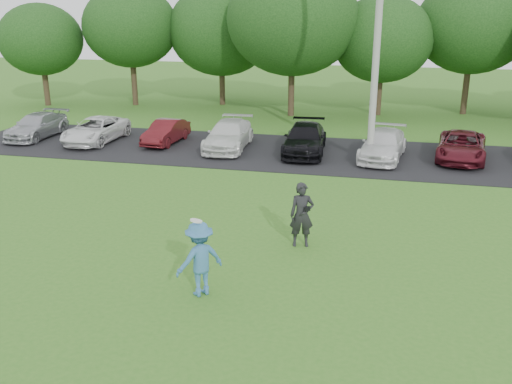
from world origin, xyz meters
TOP-DOWN VIEW (x-y plane):
  - ground at (0.00, 0.00)m, footprint 100.00×100.00m
  - parking_lot at (0.00, 13.00)m, footprint 32.00×6.50m
  - utility_pole at (2.92, 12.10)m, footprint 0.28×0.28m
  - frisbee_player at (-0.46, -0.24)m, footprint 1.28×1.28m
  - camera_bystander at (1.39, 3.01)m, footprint 0.74×0.57m
  - parked_cars at (-0.62, 13.08)m, footprint 28.06×4.90m
  - tree_row at (1.51, 22.76)m, footprint 42.39×9.85m

SIDE VIEW (x-z plane):
  - ground at x=0.00m, z-range 0.00..0.00m
  - parking_lot at x=0.00m, z-range 0.00..0.03m
  - parked_cars at x=-0.62m, z-range -0.01..1.25m
  - frisbee_player at x=-0.46m, z-range -0.10..1.88m
  - camera_bystander at x=1.39m, z-range 0.00..1.81m
  - tree_row at x=1.51m, z-range 0.59..9.23m
  - utility_pole at x=2.92m, z-range 0.00..10.57m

